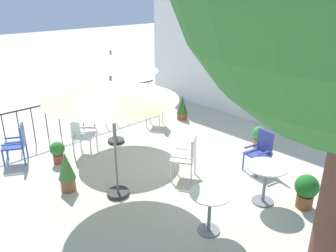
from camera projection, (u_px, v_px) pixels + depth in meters
name	position (u px, v px, depth m)	size (l,w,h in m)	color
ground_plane	(156.00, 167.00, 7.72)	(60.00, 60.00, 0.00)	beige
villa_facade	(266.00, 44.00, 9.62)	(9.42, 0.30, 4.77)	white
terrace_railing	(82.00, 107.00, 9.60)	(0.03, 5.44, 1.01)	black
patio_umbrella_0	(111.00, 63.00, 8.21)	(2.32, 2.32, 2.44)	#2D2D2D
patio_umbrella_1	(111.00, 90.00, 5.86)	(2.40, 2.40, 2.42)	#2D2D2D
cafe_table_0	(210.00, 205.00, 5.45)	(0.68, 0.68, 0.75)	white
cafe_table_1	(265.00, 177.00, 6.23)	(0.75, 0.75, 0.78)	white
patio_chair_0	(157.00, 109.00, 9.93)	(0.62, 0.63, 0.93)	silver
patio_chair_1	(261.00, 149.00, 7.39)	(0.52, 0.53, 0.94)	#374094
patio_chair_2	(17.00, 142.00, 7.75)	(0.62, 0.64, 0.94)	#2B479A
patio_chair_3	(187.00, 155.00, 7.08)	(0.66, 0.65, 0.96)	silver
patio_chair_4	(81.00, 133.00, 8.21)	(0.67, 0.67, 0.90)	silver
potted_plant_0	(67.00, 171.00, 6.64)	(0.34, 0.34, 0.85)	brown
potted_plant_1	(58.00, 151.00, 7.80)	(0.34, 0.34, 0.54)	brown
potted_plant_2	(259.00, 136.00, 8.57)	(0.37, 0.37, 0.59)	brown
potted_plant_3	(306.00, 189.00, 6.14)	(0.44, 0.44, 0.67)	brown
potted_plant_4	(182.00, 107.00, 10.52)	(0.35, 0.35, 0.77)	#994832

